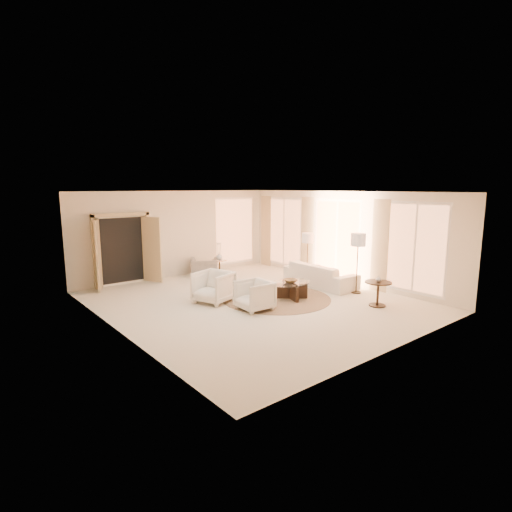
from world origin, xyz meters
TOP-DOWN VIEW (x-y plane):
  - room at (0.00, 0.00)m, footprint 7.04×8.04m
  - windows_right at (3.45, 0.10)m, footprint 0.10×6.40m
  - window_back_corner at (2.30, 3.95)m, footprint 1.70×0.10m
  - curtains_right at (3.40, 1.00)m, footprint 0.06×5.20m
  - french_doors at (-1.90, 3.82)m, footprint 1.95×0.66m
  - area_rug at (0.66, -0.14)m, footprint 3.72×3.72m
  - sofa at (2.61, 0.08)m, footprint 0.96×2.34m
  - armchair_left at (-0.82, 0.62)m, footprint 1.04×1.07m
  - armchair_right at (-0.42, -0.54)m, footprint 0.76×0.81m
  - accent_chair at (0.63, 3.39)m, footprint 1.07×0.97m
  - coffee_table at (0.93, -0.39)m, footprint 1.47×1.47m
  - end_table at (2.15, -2.23)m, footprint 0.65×0.65m
  - side_table at (0.95, 2.99)m, footprint 0.49×0.49m
  - floor_lamp_near at (2.90, 0.89)m, footprint 0.36×0.36m
  - floor_lamp_far at (2.76, -1.13)m, footprint 0.41×0.41m
  - bowl at (0.93, -0.39)m, footprint 0.41×0.41m
  - end_vase at (2.15, -2.23)m, footprint 0.19×0.19m
  - side_vase at (0.95, 2.99)m, footprint 0.31×0.31m

SIDE VIEW (x-z plane):
  - area_rug at x=0.66m, z-range 0.00..0.01m
  - coffee_table at x=0.93m, z-range 0.06..0.50m
  - sofa at x=2.61m, z-range 0.00..0.68m
  - side_table at x=0.95m, z-range 0.06..0.63m
  - accent_chair at x=0.63m, z-range 0.00..0.78m
  - armchair_right at x=-0.42m, z-range 0.00..0.79m
  - end_table at x=2.15m, z-range 0.11..0.73m
  - armchair_left at x=-0.82m, z-range 0.00..0.88m
  - bowl at x=0.93m, z-range 0.44..0.53m
  - side_vase at x=0.95m, z-range 0.56..0.81m
  - end_vase at x=2.15m, z-range 0.61..0.77m
  - french_doors at x=-1.90m, z-range -0.01..2.15m
  - floor_lamp_near at x=2.90m, z-range 0.52..2.02m
  - curtains_right at x=3.40m, z-range 0.00..2.60m
  - windows_right at x=3.45m, z-range 0.15..2.55m
  - window_back_corner at x=2.30m, z-range 0.15..2.55m
  - room at x=0.00m, z-range -0.02..2.81m
  - floor_lamp_far at x=2.76m, z-range 0.59..2.26m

